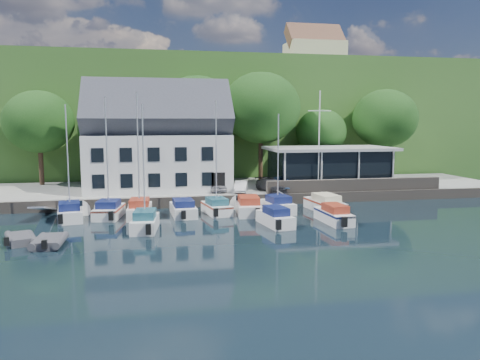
{
  "coord_description": "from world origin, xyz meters",
  "views": [
    {
      "loc": [
        -7.79,
        -31.29,
        7.87
      ],
      "look_at": [
        -0.06,
        9.0,
        2.68
      ],
      "focal_mm": 35.0,
      "sensor_mm": 36.0,
      "label": 1
    }
  ],
  "objects_px": {
    "car_white": "(241,186)",
    "car_blue": "(281,183)",
    "boat_r2_1": "(144,167)",
    "car_silver": "(218,185)",
    "dinghy_1": "(49,240)",
    "club_pavilion": "(329,166)",
    "boat_r1_3": "(183,207)",
    "boat_r1_7": "(325,202)",
    "boat_r1_1": "(107,163)",
    "boat_r1_5": "(248,205)",
    "boat_r1_4": "(216,163)",
    "harbor_building": "(158,146)",
    "boat_r1_0": "(68,163)",
    "car_dgrey": "(271,185)",
    "boat_r1_2": "(138,159)",
    "flagpole": "(319,141)",
    "boat_r2_4": "(334,213)",
    "dinghy_0": "(21,237)",
    "boat_r1_6": "(278,159)",
    "boat_r2_3": "(275,216)"
  },
  "relations": [
    {
      "from": "boat_r2_4",
      "to": "dinghy_0",
      "type": "height_order",
      "value": "boat_r2_4"
    },
    {
      "from": "boat_r2_3",
      "to": "dinghy_0",
      "type": "relative_size",
      "value": 1.86
    },
    {
      "from": "car_white",
      "to": "boat_r2_4",
      "type": "xyz_separation_m",
      "value": [
        5.33,
        -10.48,
        -0.8
      ]
    },
    {
      "from": "harbor_building",
      "to": "boat_r1_5",
      "type": "relative_size",
      "value": 2.12
    },
    {
      "from": "car_blue",
      "to": "boat_r2_1",
      "type": "height_order",
      "value": "boat_r2_1"
    },
    {
      "from": "flagpole",
      "to": "boat_r1_4",
      "type": "distance_m",
      "value": 12.17
    },
    {
      "from": "boat_r1_3",
      "to": "boat_r1_4",
      "type": "bearing_deg",
      "value": -0.93
    },
    {
      "from": "car_blue",
      "to": "boat_r1_4",
      "type": "relative_size",
      "value": 0.48
    },
    {
      "from": "club_pavilion",
      "to": "boat_r1_0",
      "type": "height_order",
      "value": "boat_r1_0"
    },
    {
      "from": "car_white",
      "to": "boat_r1_7",
      "type": "xyz_separation_m",
      "value": [
        6.41,
        -5.76,
        -0.78
      ]
    },
    {
      "from": "harbor_building",
      "to": "boat_r1_3",
      "type": "distance_m",
      "value": 10.31
    },
    {
      "from": "boat_r1_0",
      "to": "boat_r1_4",
      "type": "xyz_separation_m",
      "value": [
        11.84,
        0.36,
        -0.3
      ]
    },
    {
      "from": "club_pavilion",
      "to": "car_silver",
      "type": "relative_size",
      "value": 3.47
    },
    {
      "from": "boat_r1_3",
      "to": "boat_r2_1",
      "type": "relative_size",
      "value": 0.67
    },
    {
      "from": "car_dgrey",
      "to": "boat_r1_7",
      "type": "bearing_deg",
      "value": -72.76
    },
    {
      "from": "boat_r1_3",
      "to": "boat_r2_4",
      "type": "relative_size",
      "value": 1.01
    },
    {
      "from": "boat_r2_4",
      "to": "dinghy_0",
      "type": "xyz_separation_m",
      "value": [
        -22.31,
        -1.91,
        -0.38
      ]
    },
    {
      "from": "car_blue",
      "to": "boat_r2_1",
      "type": "xyz_separation_m",
      "value": [
        -13.23,
        -10.79,
        2.92
      ]
    },
    {
      "from": "boat_r1_3",
      "to": "boat_r1_7",
      "type": "xyz_separation_m",
      "value": [
        12.4,
        -0.35,
        0.06
      ]
    },
    {
      "from": "car_silver",
      "to": "dinghy_1",
      "type": "xyz_separation_m",
      "value": [
        -12.86,
        -14.48,
        -1.27
      ]
    },
    {
      "from": "boat_r2_1",
      "to": "boat_r2_3",
      "type": "relative_size",
      "value": 1.59
    },
    {
      "from": "car_dgrey",
      "to": "boat_r1_5",
      "type": "bearing_deg",
      "value": -135.46
    },
    {
      "from": "flagpole",
      "to": "dinghy_1",
      "type": "relative_size",
      "value": 3.04
    },
    {
      "from": "car_white",
      "to": "dinghy_1",
      "type": "distance_m",
      "value": 20.23
    },
    {
      "from": "club_pavilion",
      "to": "boat_r1_6",
      "type": "height_order",
      "value": "boat_r1_6"
    },
    {
      "from": "boat_r1_1",
      "to": "boat_r1_5",
      "type": "bearing_deg",
      "value": 6.41
    },
    {
      "from": "boat_r1_4",
      "to": "boat_r1_1",
      "type": "bearing_deg",
      "value": 169.48
    },
    {
      "from": "boat_r2_4",
      "to": "harbor_building",
      "type": "bearing_deg",
      "value": 129.94
    },
    {
      "from": "club_pavilion",
      "to": "boat_r2_1",
      "type": "height_order",
      "value": "boat_r2_1"
    },
    {
      "from": "harbor_building",
      "to": "dinghy_1",
      "type": "distance_m",
      "value": 19.25
    },
    {
      "from": "boat_r2_1",
      "to": "boat_r1_5",
      "type": "bearing_deg",
      "value": 34.11
    },
    {
      "from": "boat_r1_5",
      "to": "boat_r1_6",
      "type": "bearing_deg",
      "value": 7.78
    },
    {
      "from": "boat_r1_2",
      "to": "dinghy_1",
      "type": "height_order",
      "value": "boat_r1_2"
    },
    {
      "from": "car_blue",
      "to": "boat_r1_3",
      "type": "height_order",
      "value": "car_blue"
    },
    {
      "from": "car_blue",
      "to": "dinghy_0",
      "type": "bearing_deg",
      "value": -135.63
    },
    {
      "from": "dinghy_1",
      "to": "boat_r2_3",
      "type": "bearing_deg",
      "value": 12.01
    },
    {
      "from": "car_white",
      "to": "boat_r1_2",
      "type": "relative_size",
      "value": 0.34
    },
    {
      "from": "car_dgrey",
      "to": "boat_r1_5",
      "type": "xyz_separation_m",
      "value": [
        -3.49,
        -5.65,
        -0.84
      ]
    },
    {
      "from": "car_blue",
      "to": "boat_r1_7",
      "type": "relative_size",
      "value": 0.59
    },
    {
      "from": "boat_r1_2",
      "to": "dinghy_1",
      "type": "bearing_deg",
      "value": -121.05
    },
    {
      "from": "club_pavilion",
      "to": "car_blue",
      "type": "height_order",
      "value": "club_pavilion"
    },
    {
      "from": "club_pavilion",
      "to": "boat_r1_1",
      "type": "distance_m",
      "value": 23.8
    },
    {
      "from": "car_white",
      "to": "dinghy_1",
      "type": "height_order",
      "value": "car_white"
    },
    {
      "from": "harbor_building",
      "to": "flagpole",
      "type": "xyz_separation_m",
      "value": [
        15.59,
        -3.86,
        0.56
      ]
    },
    {
      "from": "boat_r1_3",
      "to": "boat_r2_1",
      "type": "distance_m",
      "value": 6.96
    },
    {
      "from": "car_silver",
      "to": "car_dgrey",
      "type": "bearing_deg",
      "value": -10.03
    },
    {
      "from": "car_white",
      "to": "car_blue",
      "type": "distance_m",
      "value": 4.19
    },
    {
      "from": "dinghy_1",
      "to": "flagpole",
      "type": "bearing_deg",
      "value": 31.47
    },
    {
      "from": "boat_r1_4",
      "to": "boat_r2_3",
      "type": "bearing_deg",
      "value": -64.52
    },
    {
      "from": "harbor_building",
      "to": "boat_r1_4",
      "type": "xyz_separation_m",
      "value": [
        4.63,
        -8.91,
        -1.03
      ]
    }
  ]
}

